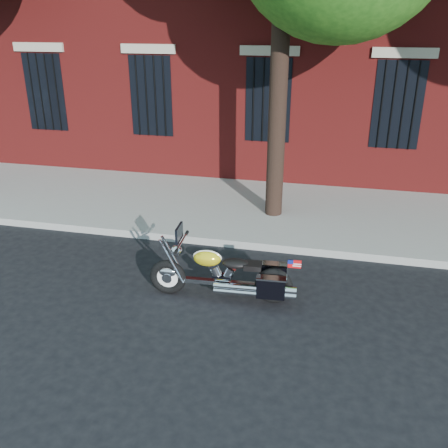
# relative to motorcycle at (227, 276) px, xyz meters

# --- Properties ---
(ground) EXTENTS (120.00, 120.00, 0.00)m
(ground) POSITION_rel_motorcycle_xyz_m (-0.24, 0.52, -0.40)
(ground) COLOR black
(ground) RESTS_ON ground
(curb) EXTENTS (40.00, 0.16, 0.15)m
(curb) POSITION_rel_motorcycle_xyz_m (-0.24, 1.90, -0.33)
(curb) COLOR gray
(curb) RESTS_ON ground
(sidewalk) EXTENTS (40.00, 3.60, 0.15)m
(sidewalk) POSITION_rel_motorcycle_xyz_m (-0.24, 3.78, -0.33)
(sidewalk) COLOR gray
(sidewalk) RESTS_ON ground
(motorcycle) EXTENTS (2.38, 0.74, 1.19)m
(motorcycle) POSITION_rel_motorcycle_xyz_m (0.00, 0.00, 0.00)
(motorcycle) COLOR black
(motorcycle) RESTS_ON ground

